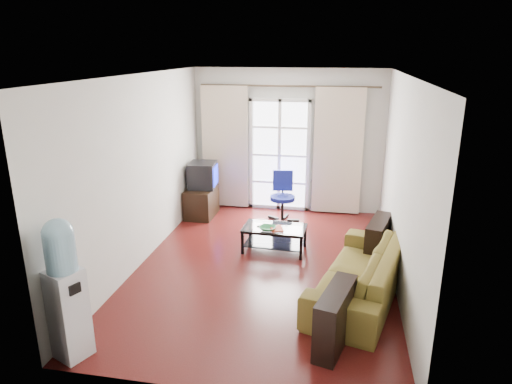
% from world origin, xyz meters
% --- Properties ---
extents(floor, '(5.20, 5.20, 0.00)m').
position_xyz_m(floor, '(0.00, 0.00, 0.00)').
color(floor, '#531713').
rests_on(floor, ground).
extents(ceiling, '(5.20, 5.20, 0.00)m').
position_xyz_m(ceiling, '(0.00, 0.00, 2.70)').
color(ceiling, white).
rests_on(ceiling, wall_back).
extents(wall_back, '(3.60, 0.02, 2.70)m').
position_xyz_m(wall_back, '(0.00, 2.60, 1.35)').
color(wall_back, beige).
rests_on(wall_back, floor).
extents(wall_front, '(3.60, 0.02, 2.70)m').
position_xyz_m(wall_front, '(0.00, -2.60, 1.35)').
color(wall_front, beige).
rests_on(wall_front, floor).
extents(wall_left, '(0.02, 5.20, 2.70)m').
position_xyz_m(wall_left, '(-1.80, 0.00, 1.35)').
color(wall_left, beige).
rests_on(wall_left, floor).
extents(wall_right, '(0.02, 5.20, 2.70)m').
position_xyz_m(wall_right, '(1.80, 0.00, 1.35)').
color(wall_right, beige).
rests_on(wall_right, floor).
extents(french_door, '(1.16, 0.06, 2.15)m').
position_xyz_m(french_door, '(-0.15, 2.54, 1.07)').
color(french_door, white).
rests_on(french_door, wall_back).
extents(curtain_rod, '(3.30, 0.04, 0.04)m').
position_xyz_m(curtain_rod, '(0.00, 2.50, 2.38)').
color(curtain_rod, '#4C3F2D').
rests_on(curtain_rod, wall_back).
extents(curtain_left, '(0.90, 0.07, 2.35)m').
position_xyz_m(curtain_left, '(-1.20, 2.48, 1.20)').
color(curtain_left, beige).
rests_on(curtain_left, curtain_rod).
extents(curtain_right, '(0.90, 0.07, 2.35)m').
position_xyz_m(curtain_right, '(0.95, 2.48, 1.20)').
color(curtain_right, beige).
rests_on(curtain_right, curtain_rod).
extents(radiator, '(0.64, 0.12, 0.64)m').
position_xyz_m(radiator, '(0.80, 2.50, 0.33)').
color(radiator, gray).
rests_on(radiator, floor).
extents(sofa, '(2.65, 1.97, 0.65)m').
position_xyz_m(sofa, '(1.32, -0.58, 0.32)').
color(sofa, brown).
rests_on(sofa, floor).
extents(coffee_table, '(0.99, 0.59, 0.39)m').
position_xyz_m(coffee_table, '(0.05, 0.57, 0.25)').
color(coffee_table, silver).
rests_on(coffee_table, floor).
extents(bowl, '(0.32, 0.32, 0.06)m').
position_xyz_m(bowl, '(-0.03, 0.43, 0.42)').
color(bowl, '#2D7D44').
rests_on(bowl, coffee_table).
extents(book, '(0.33, 0.36, 0.02)m').
position_xyz_m(book, '(0.01, 0.46, 0.40)').
color(book, maroon).
rests_on(book, coffee_table).
extents(remote, '(0.15, 0.05, 0.02)m').
position_xyz_m(remote, '(-0.14, 0.54, 0.40)').
color(remote, black).
rests_on(remote, coffee_table).
extents(tv_stand, '(0.50, 0.74, 0.54)m').
position_xyz_m(tv_stand, '(-1.52, 1.87, 0.27)').
color(tv_stand, black).
rests_on(tv_stand, floor).
extents(crt_tv, '(0.56, 0.55, 0.48)m').
position_xyz_m(crt_tv, '(-1.52, 1.94, 0.78)').
color(crt_tv, black).
rests_on(crt_tv, tv_stand).
extents(task_chair, '(0.70, 0.70, 0.92)m').
position_xyz_m(task_chair, '(0.01, 1.86, 0.27)').
color(task_chair, black).
rests_on(task_chair, floor).
extents(water_cooler, '(0.40, 0.40, 1.50)m').
position_xyz_m(water_cooler, '(-1.60, -2.35, 0.78)').
color(water_cooler, silver).
rests_on(water_cooler, floor).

